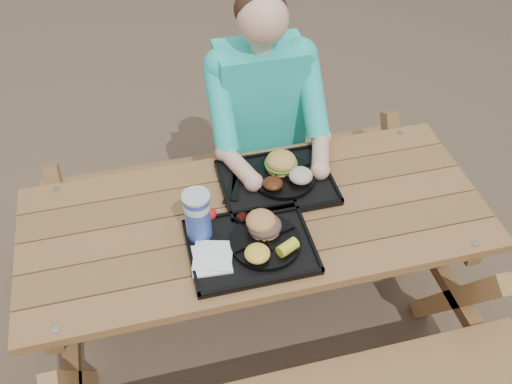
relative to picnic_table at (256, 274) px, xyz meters
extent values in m
plane|color=#999999|center=(0.00, 0.00, -0.38)|extent=(60.00, 60.00, 0.00)
cube|color=black|center=(-0.06, -0.16, 0.39)|extent=(0.45, 0.35, 0.02)
cube|color=black|center=(0.12, 0.15, 0.39)|extent=(0.45, 0.35, 0.02)
cylinder|color=black|center=(0.00, -0.16, 0.41)|extent=(0.26, 0.26, 0.02)
cylinder|color=black|center=(0.15, 0.16, 0.41)|extent=(0.26, 0.26, 0.02)
cube|color=white|center=(-0.21, -0.19, 0.40)|extent=(0.15, 0.15, 0.02)
cylinder|color=#1638A9|center=(-0.23, -0.06, 0.49)|extent=(0.09, 0.09, 0.19)
cylinder|color=#310705|center=(-0.06, -0.04, 0.41)|extent=(0.05, 0.05, 0.03)
cylinder|color=yellow|center=(0.00, -0.03, 0.41)|extent=(0.05, 0.05, 0.03)
ellipsoid|color=yellow|center=(-0.05, -0.23, 0.44)|extent=(0.09, 0.09, 0.05)
cube|color=black|center=(-0.05, 0.16, 0.40)|extent=(0.07, 0.17, 0.01)
ellipsoid|color=#49200E|center=(0.09, 0.10, 0.43)|extent=(0.08, 0.08, 0.04)
ellipsoid|color=beige|center=(0.21, 0.11, 0.44)|extent=(0.10, 0.10, 0.05)
camera|label=1|loc=(-0.36, -1.45, 2.00)|focal=40.00mm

